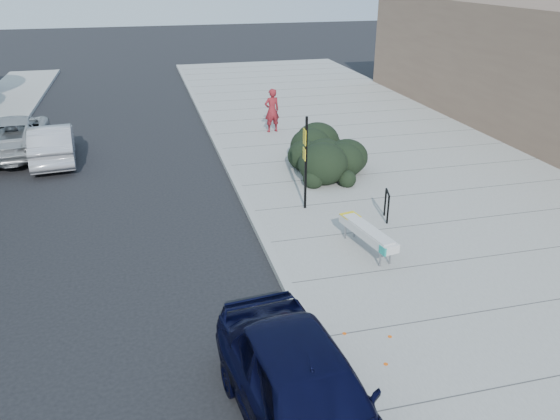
{
  "coord_description": "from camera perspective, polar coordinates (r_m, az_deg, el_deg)",
  "views": [
    {
      "loc": [
        -2.68,
        -9.93,
        6.54
      ],
      "look_at": [
        0.36,
        2.04,
        1.0
      ],
      "focal_mm": 35.0,
      "sensor_mm": 36.0,
      "label": 1
    }
  ],
  "objects": [
    {
      "name": "curb_near",
      "position": [
        16.49,
        -3.75,
        1.05
      ],
      "size": [
        0.22,
        50.0,
        0.17
      ],
      "primitive_type": "cube",
      "color": "#9E9E99",
      "rests_on": "ground"
    },
    {
      "name": "sidewalk_near",
      "position": [
        18.26,
        13.79,
        2.69
      ],
      "size": [
        11.2,
        50.0,
        0.15
      ],
      "primitive_type": "cube",
      "color": "gray",
      "rests_on": "ground"
    },
    {
      "name": "sedan_navy",
      "position": [
        8.46,
        2.62,
        -18.75
      ],
      "size": [
        2.33,
        4.78,
        1.57
      ],
      "primitive_type": "imported",
      "rotation": [
        0.0,
        0.0,
        0.11
      ],
      "color": "black",
      "rests_on": "ground"
    },
    {
      "name": "suv_silver",
      "position": [
        22.97,
        -26.05,
        7.05
      ],
      "size": [
        2.99,
        5.51,
        1.47
      ],
      "primitive_type": "imported",
      "rotation": [
        0.0,
        0.0,
        3.25
      ],
      "color": "#9DA1A3",
      "rests_on": "ground"
    },
    {
      "name": "sign_post",
      "position": [
        15.23,
        2.67,
        5.47
      ],
      "size": [
        0.1,
        0.31,
        2.69
      ],
      "rotation": [
        0.0,
        0.0,
        -0.07
      ],
      "color": "black",
      "rests_on": "sidewalk_near"
    },
    {
      "name": "wagon_silver",
      "position": [
        21.53,
        -22.69,
        6.47
      ],
      "size": [
        1.84,
        4.24,
        1.36
      ],
      "primitive_type": "imported",
      "rotation": [
        0.0,
        0.0,
        3.24
      ],
      "color": "#B2B1B6",
      "rests_on": "ground"
    },
    {
      "name": "hedge",
      "position": [
        18.79,
        4.58,
        6.5
      ],
      "size": [
        3.15,
        4.26,
        1.44
      ],
      "primitive_type": "ellipsoid",
      "rotation": [
        0.0,
        0.0,
        0.36
      ],
      "color": "black",
      "rests_on": "sidewalk_near"
    },
    {
      "name": "pedestrian",
      "position": [
        23.02,
        -0.85,
        10.36
      ],
      "size": [
        0.73,
        0.55,
        1.81
      ],
      "primitive_type": "imported",
      "rotation": [
        0.0,
        0.0,
        3.33
      ],
      "color": "maroon",
      "rests_on": "sidewalk_near"
    },
    {
      "name": "bike_rack",
      "position": [
        15.13,
        11.11,
        0.76
      ],
      "size": [
        0.2,
        0.55,
        0.83
      ],
      "rotation": [
        0.0,
        0.0,
        -0.28
      ],
      "color": "black",
      "rests_on": "sidewalk_near"
    },
    {
      "name": "ground",
      "position": [
        12.19,
        0.72,
        -8.3
      ],
      "size": [
        120.0,
        120.0,
        0.0
      ],
      "primitive_type": "plane",
      "color": "black",
      "rests_on": "ground"
    },
    {
      "name": "bench",
      "position": [
        13.38,
        9.12,
        -2.35
      ],
      "size": [
        0.77,
        2.11,
        0.62
      ],
      "rotation": [
        0.0,
        0.0,
        0.18
      ],
      "color": "gray",
      "rests_on": "sidewalk_near"
    }
  ]
}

